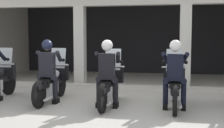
{
  "coord_description": "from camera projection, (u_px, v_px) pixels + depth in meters",
  "views": [
    {
      "loc": [
        1.41,
        -7.35,
        1.66
      ],
      "look_at": [
        0.0,
        0.01,
        0.97
      ],
      "focal_mm": 48.01,
      "sensor_mm": 36.0,
      "label": 1
    }
  ],
  "objects": [
    {
      "name": "police_officer_right",
      "position": [
        175.0,
        69.0,
        6.74
      ],
      "size": [
        0.63,
        0.61,
        1.58
      ],
      "rotation": [
        0.0,
        0.0,
        0.02
      ],
      "color": "black",
      "rests_on": "ground"
    },
    {
      "name": "police_officer_center",
      "position": [
        107.0,
        68.0,
        6.95
      ],
      "size": [
        0.63,
        0.61,
        1.58
      ],
      "rotation": [
        0.0,
        0.0,
        0.11
      ],
      "color": "black",
      "rests_on": "ground"
    },
    {
      "name": "kerb_strip",
      "position": [
        129.0,
        87.0,
        9.54
      ],
      "size": [
        11.1,
        0.24,
        0.12
      ],
      "primitive_type": "cube",
      "color": "#B7B5AD",
      "rests_on": "ground"
    },
    {
      "name": "ground_plane",
      "position": [
        128.0,
        84.0,
        10.54
      ],
      "size": [
        80.0,
        80.0,
        0.0
      ],
      "primitive_type": "plane",
      "color": "#A8A59E"
    },
    {
      "name": "station_building",
      "position": [
        138.0,
        25.0,
        12.05
      ],
      "size": [
        11.6,
        4.41,
        3.27
      ],
      "color": "black",
      "rests_on": "ground"
    },
    {
      "name": "motorcycle_left",
      "position": [
        52.0,
        82.0,
        7.72
      ],
      "size": [
        0.62,
        2.04,
        1.35
      ],
      "rotation": [
        0.0,
        0.0,
        0.15
      ],
      "color": "black",
      "rests_on": "ground"
    },
    {
      "name": "police_officer_left",
      "position": [
        48.0,
        66.0,
        7.4
      ],
      "size": [
        0.63,
        0.61,
        1.58
      ],
      "rotation": [
        0.0,
        0.0,
        0.15
      ],
      "color": "black",
      "rests_on": "ground"
    },
    {
      "name": "motorcycle_center",
      "position": [
        110.0,
        84.0,
        7.27
      ],
      "size": [
        0.62,
        2.04,
        1.35
      ],
      "rotation": [
        0.0,
        0.0,
        0.11
      ],
      "color": "black",
      "rests_on": "ground"
    },
    {
      "name": "motorcycle_right",
      "position": [
        174.0,
        86.0,
        7.06
      ],
      "size": [
        0.62,
        2.04,
        1.35
      ],
      "rotation": [
        0.0,
        0.0,
        0.02
      ],
      "color": "black",
      "rests_on": "ground"
    }
  ]
}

